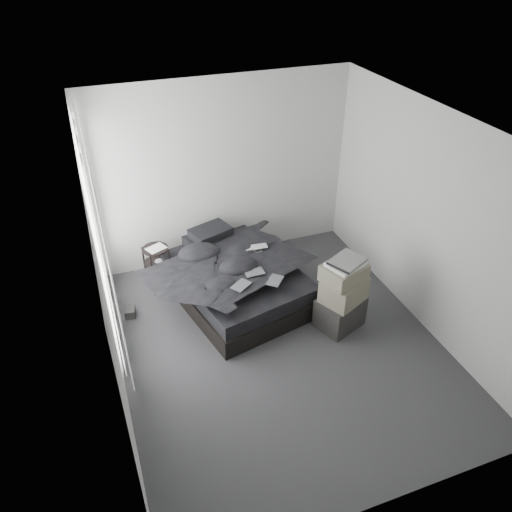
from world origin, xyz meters
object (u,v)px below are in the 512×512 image
object	(u,v)px
bed	(237,289)
box_lower	(340,312)
side_stand	(158,268)
laptop	(257,245)

from	to	relation	value
bed	box_lower	size ratio (longest dim) A/B	3.53
box_lower	bed	bearing A→B (deg)	136.78
bed	side_stand	xyz separation A→B (m)	(-0.92, 0.57, 0.18)
bed	side_stand	distance (m)	1.09
bed	box_lower	distance (m)	1.39
laptop	side_stand	distance (m)	1.37
laptop	side_stand	world-z (taller)	laptop
laptop	box_lower	distance (m)	1.36
side_stand	laptop	bearing A→B (deg)	-19.89
bed	side_stand	bearing A→B (deg)	135.66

